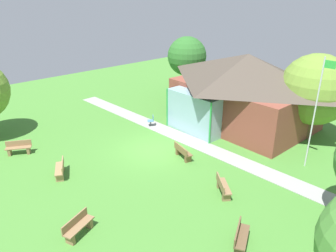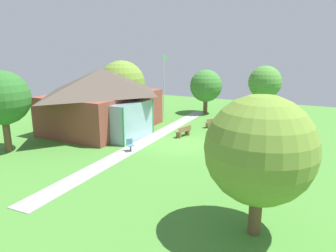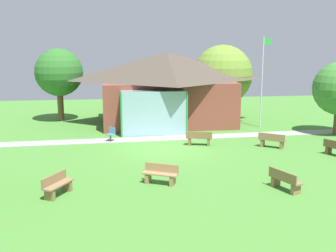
{
  "view_description": "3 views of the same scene",
  "coord_description": "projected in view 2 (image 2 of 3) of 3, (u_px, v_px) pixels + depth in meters",
  "views": [
    {
      "loc": [
        14.24,
        -11.46,
        9.47
      ],
      "look_at": [
        -0.05,
        1.31,
        1.29
      ],
      "focal_mm": 34.54,
      "sensor_mm": 36.0,
      "label": 1
    },
    {
      "loc": [
        -20.01,
        -9.18,
        6.81
      ],
      "look_at": [
        0.08,
        1.12,
        1.23
      ],
      "focal_mm": 33.33,
      "sensor_mm": 36.0,
      "label": 2
    },
    {
      "loc": [
        -2.95,
        -22.18,
        5.82
      ],
      "look_at": [
        0.34,
        2.07,
        0.92
      ],
      "focal_mm": 44.06,
      "sensor_mm": 36.0,
      "label": 3
    }
  ],
  "objects": [
    {
      "name": "bench_mid_right",
      "position": [
        213.0,
        123.0,
        27.86
      ],
      "size": [
        1.47,
        1.25,
        0.84
      ],
      "rotation": [
        0.0,
        0.0,
        5.65
      ],
      "color": "olive",
      "rests_on": "ground_plane"
    },
    {
      "name": "bench_front_left",
      "position": [
        255.0,
        181.0,
        15.55
      ],
      "size": [
        1.12,
        1.52,
        0.84
      ],
      "rotation": [
        0.0,
        0.0,
        4.2
      ],
      "color": "olive",
      "rests_on": "ground_plane"
    },
    {
      "name": "bench_lawn_far_right",
      "position": [
        245.0,
        119.0,
        29.23
      ],
      "size": [
        1.1,
        1.53,
        0.84
      ],
      "rotation": [
        0.0,
        0.0,
        5.2
      ],
      "color": "brown",
      "rests_on": "ground_plane"
    },
    {
      "name": "flagpole",
      "position": [
        164.0,
        84.0,
        30.9
      ],
      "size": [
        0.64,
        0.08,
        6.31
      ],
      "color": "silver",
      "rests_on": "ground_plane"
    },
    {
      "name": "bench_front_center",
      "position": [
        256.0,
        155.0,
        19.49
      ],
      "size": [
        1.54,
        1.07,
        0.84
      ],
      "rotation": [
        0.0,
        0.0,
        2.67
      ],
      "color": "#9E7A51",
      "rests_on": "ground_plane"
    },
    {
      "name": "tree_lawn_corner",
      "position": [
        260.0,
        150.0,
        11.1
      ],
      "size": [
        4.0,
        4.0,
        5.32
      ],
      "color": "brown",
      "rests_on": "ground_plane"
    },
    {
      "name": "ground_plane",
      "position": [
        181.0,
        144.0,
        22.99
      ],
      "size": [
        44.0,
        44.0,
        0.0
      ],
      "primitive_type": "plane",
      "color": "#478433"
    },
    {
      "name": "patio_chair_west",
      "position": [
        130.0,
        146.0,
        21.26
      ],
      "size": [
        0.61,
        0.61,
        0.86
      ],
      "rotation": [
        0.0,
        0.0,
        2.55
      ],
      "color": "teal",
      "rests_on": "ground_plane"
    },
    {
      "name": "tree_east_hedge",
      "position": [
        206.0,
        86.0,
        33.27
      ],
      "size": [
        3.41,
        3.41,
        4.71
      ],
      "color": "brown",
      "rests_on": "ground_plane"
    },
    {
      "name": "bench_front_right",
      "position": [
        290.0,
        138.0,
        23.04
      ],
      "size": [
        0.96,
        1.56,
        0.84
      ],
      "rotation": [
        0.0,
        0.0,
        5.09
      ],
      "color": "olive",
      "rests_on": "ground_plane"
    },
    {
      "name": "tree_behind_pavilion_right",
      "position": [
        122.0,
        84.0,
        31.0
      ],
      "size": [
        4.63,
        4.63,
        5.75
      ],
      "color": "brown",
      "rests_on": "ground_plane"
    },
    {
      "name": "pavilion",
      "position": [
        104.0,
        98.0,
        26.63
      ],
      "size": [
        10.27,
        8.49,
        5.25
      ],
      "color": "brown",
      "rests_on": "ground_plane"
    },
    {
      "name": "tree_far_east",
      "position": [
        265.0,
        82.0,
        32.18
      ],
      "size": [
        3.39,
        3.39,
        5.18
      ],
      "color": "brown",
      "rests_on": "ground_plane"
    },
    {
      "name": "footpath",
      "position": [
        150.0,
        139.0,
        24.17
      ],
      "size": [
        24.33,
        2.31,
        0.03
      ],
      "primitive_type": "cube",
      "rotation": [
        0.0,
        0.0,
        0.04
      ],
      "color": "#999993",
      "rests_on": "ground_plane"
    },
    {
      "name": "bench_rear_near_path",
      "position": [
        184.0,
        132.0,
        24.9
      ],
      "size": [
        1.56,
        0.8,
        0.84
      ],
      "rotation": [
        0.0,
        0.0,
        6.03
      ],
      "color": "brown",
      "rests_on": "ground_plane"
    },
    {
      "name": "tree_behind_pavilion_left",
      "position": [
        2.0,
        98.0,
        20.47
      ],
      "size": [
        3.58,
        3.58,
        5.5
      ],
      "color": "brown",
      "rests_on": "ground_plane"
    }
  ]
}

